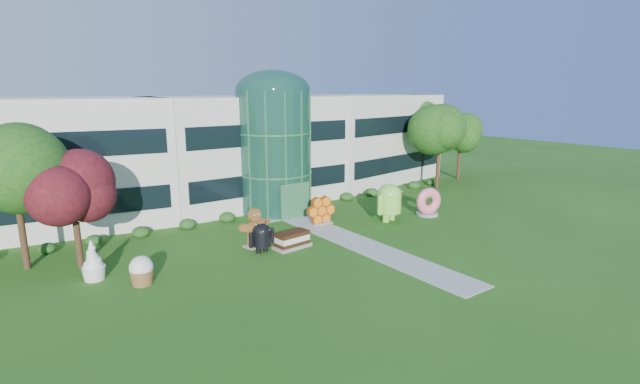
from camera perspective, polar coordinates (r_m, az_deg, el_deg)
ground at (r=29.78m, az=6.43°, el=-6.99°), size 140.00×140.00×0.00m
building at (r=43.39m, az=-9.68°, el=5.38°), size 46.00×15.00×9.30m
atrium at (r=38.12m, az=-5.65°, el=4.91°), size 6.00×6.00×9.80m
walkway at (r=31.19m, az=3.94°, el=-5.99°), size 2.40×20.00×0.04m
tree_red at (r=29.18m, az=-27.90°, el=-2.66°), size 4.00×4.00×6.00m
trees_backdrop at (r=39.07m, az=-6.38°, el=4.04°), size 52.00×8.00×8.40m
android_green at (r=35.77m, az=8.52°, el=-0.89°), size 3.36×2.62×3.39m
android_black at (r=28.97m, az=-7.19°, el=-5.33°), size 1.97×1.39×2.15m
donut at (r=38.06m, az=13.12°, el=-1.13°), size 2.40×1.63×2.28m
gingerbread at (r=30.02m, az=-8.02°, el=-4.32°), size 2.92×1.61×2.55m
ice_cream_sandwich at (r=29.73m, az=-3.45°, el=-5.88°), size 2.50×1.43×1.06m
honeycomb at (r=34.69m, az=0.12°, el=-2.43°), size 2.50×1.04×1.92m
froyo at (r=27.47m, az=-26.18°, el=-7.54°), size 1.59×1.59×2.18m
cupcake at (r=25.93m, az=-21.12°, el=-8.98°), size 1.42×1.42×1.55m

